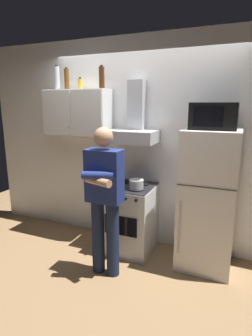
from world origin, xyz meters
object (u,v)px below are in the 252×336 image
object	(u,v)px
bottle_beer_brown	(67,79)
bottle_spice_jar	(80,84)
upper_cabinet	(78,113)
person_standing	(104,197)
refrigerator	(208,200)
bottle_vodka_clear	(57,78)
cooking_pot	(136,184)
microwave	(214,116)
stove_oven	(130,218)
range_hood	(134,126)
bottle_rum_dark	(102,78)

from	to	relation	value
bottle_beer_brown	bottle_spice_jar	size ratio (longest dim) A/B	1.81
upper_cabinet	person_standing	distance (m)	1.35
refrigerator	bottle_spice_jar	world-z (taller)	bottle_spice_jar
person_standing	bottle_vodka_clear	world-z (taller)	bottle_vodka_clear
cooking_pot	bottle_beer_brown	world-z (taller)	bottle_beer_brown
microwave	stove_oven	bearing A→B (deg)	-178.85
stove_oven	bottle_spice_jar	size ratio (longest dim) A/B	5.67
stove_oven	bottle_spice_jar	world-z (taller)	bottle_spice_jar
microwave	person_standing	bearing A→B (deg)	-148.00
stove_oven	range_hood	size ratio (longest dim) A/B	1.17
person_standing	cooking_pot	xyz separation A→B (m)	(0.18, 0.49, 0.03)
range_hood	cooking_pot	distance (m)	0.72
bottle_spice_jar	range_hood	bearing A→B (deg)	-2.54
refrigerator	bottle_beer_brown	xyz separation A→B (m)	(-1.90, 0.12, 1.38)
stove_oven	refrigerator	bearing A→B (deg)	0.04
range_hood	person_standing	distance (m)	1.01
stove_oven	person_standing	bearing A→B (deg)	-94.72
person_standing	bottle_spice_jar	distance (m)	1.61
cooking_pot	range_hood	bearing A→B (deg)	117.88
range_hood	refrigerator	bearing A→B (deg)	-7.55
stove_oven	refrigerator	size ratio (longest dim) A/B	0.55
microwave	bottle_beer_brown	world-z (taller)	bottle_beer_brown
stove_oven	bottle_beer_brown	bearing A→B (deg)	172.89
cooking_pot	bottle_spice_jar	bearing A→B (deg)	162.77
refrigerator	cooking_pot	xyz separation A→B (m)	(-0.82, -0.12, 0.13)
bottle_beer_brown	bottle_rum_dark	world-z (taller)	bottle_rum_dark
upper_cabinet	microwave	distance (m)	1.75
microwave	cooking_pot	bearing A→B (deg)	-170.43
refrigerator	stove_oven	bearing A→B (deg)	-179.96
upper_cabinet	refrigerator	world-z (taller)	upper_cabinet
range_hood	microwave	world-z (taller)	range_hood
range_hood	cooking_pot	xyz separation A→B (m)	(0.13, -0.25, -0.67)
person_standing	bottle_vodka_clear	xyz separation A→B (m)	(-1.04, 0.71, 1.30)
range_hood	person_standing	world-z (taller)	range_hood
upper_cabinet	person_standing	bearing A→B (deg)	-44.26
upper_cabinet	person_standing	xyz separation A→B (m)	(0.75, -0.73, -0.85)
upper_cabinet	bottle_vodka_clear	bearing A→B (deg)	-175.45
microwave	bottle_spice_jar	xyz separation A→B (m)	(-1.72, 0.14, 0.38)
bottle_vodka_clear	person_standing	bearing A→B (deg)	-34.16
bottle_spice_jar	microwave	bearing A→B (deg)	-4.71
cooking_pot	bottle_vodka_clear	bearing A→B (deg)	169.75
cooking_pot	bottle_rum_dark	xyz separation A→B (m)	(-0.58, 0.27, 1.26)
cooking_pot	bottle_beer_brown	bearing A→B (deg)	167.60
cooking_pot	bottle_vodka_clear	world-z (taller)	bottle_vodka_clear
refrigerator	bottle_spice_jar	distance (m)	2.18
cooking_pot	bottle_vodka_clear	xyz separation A→B (m)	(-1.22, 0.22, 1.27)
person_standing	bottle_rum_dark	world-z (taller)	bottle_rum_dark
person_standing	bottle_spice_jar	size ratio (longest dim) A/B	10.64
cooking_pot	bottle_spice_jar	size ratio (longest dim) A/B	1.79
range_hood	bottle_rum_dark	world-z (taller)	bottle_rum_dark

